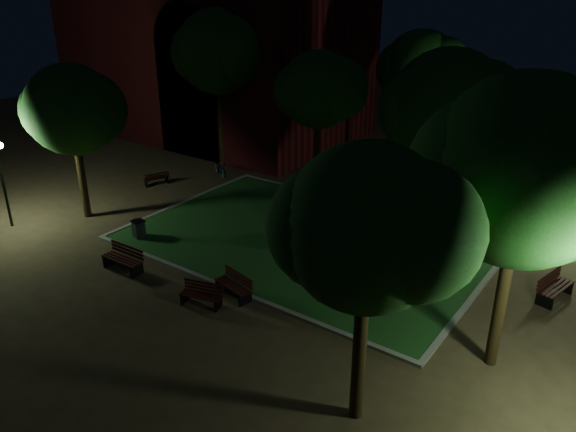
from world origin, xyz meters
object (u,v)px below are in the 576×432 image
at_px(bench_left_side, 157,179).
at_px(bench_right_side, 554,287).
at_px(monument, 306,222).
at_px(bench_near_right, 202,295).
at_px(bench_west_near, 124,259).
at_px(bench_near_left, 235,286).
at_px(bicycle, 220,168).
at_px(bench_far_side, 406,201).
at_px(trash_bin, 139,229).

height_order(bench_left_side, bench_right_side, bench_right_side).
distance_m(monument, bench_near_right, 6.45).
bearing_deg(bench_left_side, bench_west_near, 64.28).
xyz_separation_m(bench_west_near, bench_right_side, (14.41, 7.67, -0.01)).
xyz_separation_m(monument, bench_near_right, (-0.15, -6.42, -0.56)).
distance_m(bench_near_right, bench_left_side, 13.03).
relative_size(bench_near_right, bench_right_side, 0.86).
distance_m(bench_near_right, bench_right_side, 12.72).
distance_m(bench_near_left, bench_right_side, 11.60).
bearing_deg(bench_right_side, bicycle, 93.52).
height_order(bench_near_left, bench_near_right, bench_near_left).
bearing_deg(bench_far_side, bench_right_side, 126.94).
bearing_deg(monument, bicycle, 154.00).
relative_size(bench_near_left, bench_west_near, 0.94).
bearing_deg(bench_near_left, monument, 107.30).
height_order(bench_near_right, bicycle, bicycle).
xyz_separation_m(monument, bench_left_side, (-10.79, 1.10, -0.60)).
xyz_separation_m(bench_far_side, trash_bin, (-8.17, -10.21, 0.08)).
bearing_deg(bicycle, trash_bin, -134.16).
bearing_deg(bench_near_left, trash_bin, -177.33).
height_order(bench_west_near, bench_left_side, bench_west_near).
bearing_deg(bench_right_side, bench_near_right, 140.16).
relative_size(bench_near_left, bench_right_side, 0.91).
bearing_deg(bench_near_left, bench_west_near, -154.57).
bearing_deg(bench_near_right, bench_west_near, 162.73).
distance_m(monument, bench_right_side, 10.04).
height_order(bench_near_left, bench_right_side, bench_right_side).
height_order(bench_right_side, trash_bin, bench_right_side).
bearing_deg(bench_right_side, bench_left_side, 103.27).
xyz_separation_m(trash_bin, bicycle, (-2.71, 8.43, 0.01)).
height_order(bench_near_left, bicycle, same).
relative_size(bench_near_left, bench_far_side, 1.20).
relative_size(bench_left_side, bench_right_side, 0.76).
bearing_deg(bicycle, bench_near_right, -112.78).
relative_size(monument, bench_near_left, 1.85).
distance_m(bench_far_side, trash_bin, 13.08).
bearing_deg(bench_west_near, bench_far_side, 61.62).
relative_size(bench_far_side, trash_bin, 1.67).
bearing_deg(bench_west_near, bench_right_side, 26.78).
relative_size(bench_near_right, bicycle, 0.95).
distance_m(bench_near_left, bicycle, 13.43).
bearing_deg(bench_near_left, bench_right_side, 47.67).
distance_m(bench_near_right, bench_far_side, 12.74).
relative_size(bench_west_near, bicycle, 1.07).
bearing_deg(trash_bin, bench_near_right, -21.15).
xyz_separation_m(bench_near_left, trash_bin, (-6.64, 1.21, 0.01)).
bearing_deg(bench_near_right, monument, 72.33).
bearing_deg(bench_far_side, trash_bin, 29.34).
xyz_separation_m(bench_near_right, trash_bin, (-6.09, 2.36, 0.04)).
distance_m(monument, bench_left_side, 10.87).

